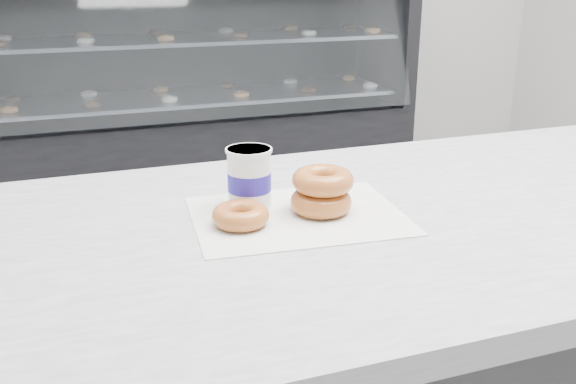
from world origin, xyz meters
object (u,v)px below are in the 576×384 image
at_px(display_case, 200,111).
at_px(donut_stack, 322,191).
at_px(coffee_cup, 249,178).
at_px(donut_single, 241,215).

height_order(display_case, donut_stack, display_case).
bearing_deg(display_case, coffee_cup, -100.18).
distance_m(donut_single, coffee_cup, 0.09).
relative_size(display_case, donut_single, 26.31).
xyz_separation_m(display_case, donut_stack, (-0.37, -2.69, 0.45)).
height_order(donut_single, coffee_cup, coffee_cup).
height_order(donut_stack, coffee_cup, coffee_cup).
bearing_deg(donut_single, coffee_cup, 63.28).
relative_size(donut_single, coffee_cup, 0.88).
relative_size(donut_stack, coffee_cup, 1.04).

